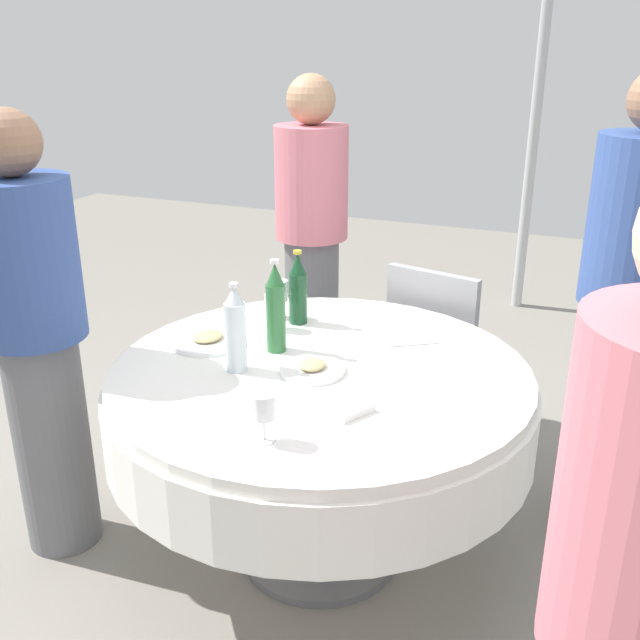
{
  "coord_description": "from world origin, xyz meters",
  "views": [
    {
      "loc": [
        -1.98,
        -0.83,
        1.74
      ],
      "look_at": [
        0.0,
        0.0,
        0.91
      ],
      "focal_mm": 40.81,
      "sensor_mm": 36.0,
      "label": 1
    }
  ],
  "objects_px": {
    "bottle_green_right": "(276,309)",
    "wine_glass_south": "(274,304)",
    "wine_glass_outer": "(263,409)",
    "bottle_clear_mid": "(236,330)",
    "plate_left": "(208,340)",
    "chair_inner": "(440,345)",
    "person_mid": "(627,311)",
    "person_far": "(312,242)",
    "person_outer": "(37,336)",
    "wine_glass_inner": "(279,291)",
    "plate_west": "(312,369)",
    "dining_table": "(320,408)",
    "bottle_dark_green_far": "(298,290)"
  },
  "relations": [
    {
      "from": "wine_glass_inner",
      "to": "plate_west",
      "type": "distance_m",
      "value": 0.52
    },
    {
      "from": "wine_glass_south",
      "to": "wine_glass_inner",
      "type": "xyz_separation_m",
      "value": [
        0.12,
        0.04,
        0.01
      ]
    },
    {
      "from": "wine_glass_south",
      "to": "bottle_green_right",
      "type": "bearing_deg",
      "value": -151.48
    },
    {
      "from": "bottle_dark_green_far",
      "to": "plate_left",
      "type": "height_order",
      "value": "bottle_dark_green_far"
    },
    {
      "from": "bottle_green_right",
      "to": "person_outer",
      "type": "height_order",
      "value": "person_outer"
    },
    {
      "from": "person_mid",
      "to": "bottle_green_right",
      "type": "bearing_deg",
      "value": -97.94
    },
    {
      "from": "wine_glass_south",
      "to": "plate_left",
      "type": "distance_m",
      "value": 0.28
    },
    {
      "from": "wine_glass_south",
      "to": "plate_left",
      "type": "bearing_deg",
      "value": 143.84
    },
    {
      "from": "bottle_green_right",
      "to": "person_mid",
      "type": "bearing_deg",
      "value": -65.72
    },
    {
      "from": "bottle_dark_green_far",
      "to": "chair_inner",
      "type": "height_order",
      "value": "bottle_dark_green_far"
    },
    {
      "from": "plate_left",
      "to": "chair_inner",
      "type": "bearing_deg",
      "value": -38.25
    },
    {
      "from": "bottle_clear_mid",
      "to": "person_far",
      "type": "xyz_separation_m",
      "value": [
        1.21,
        0.26,
        -0.04
      ]
    },
    {
      "from": "plate_west",
      "to": "wine_glass_south",
      "type": "bearing_deg",
      "value": 43.82
    },
    {
      "from": "person_mid",
      "to": "person_outer",
      "type": "relative_size",
      "value": 1.07
    },
    {
      "from": "wine_glass_south",
      "to": "person_mid",
      "type": "xyz_separation_m",
      "value": [
        0.32,
        -1.19,
        0.04
      ]
    },
    {
      "from": "dining_table",
      "to": "person_mid",
      "type": "bearing_deg",
      "value": -57.78
    },
    {
      "from": "plate_left",
      "to": "bottle_green_right",
      "type": "bearing_deg",
      "value": -81.19
    },
    {
      "from": "person_mid",
      "to": "person_outer",
      "type": "bearing_deg",
      "value": -97.17
    },
    {
      "from": "bottle_dark_green_far",
      "to": "wine_glass_south",
      "type": "bearing_deg",
      "value": 149.16
    },
    {
      "from": "bottle_clear_mid",
      "to": "person_far",
      "type": "relative_size",
      "value": 0.18
    },
    {
      "from": "wine_glass_outer",
      "to": "plate_west",
      "type": "distance_m",
      "value": 0.45
    },
    {
      "from": "wine_glass_south",
      "to": "plate_west",
      "type": "bearing_deg",
      "value": -136.18
    },
    {
      "from": "bottle_clear_mid",
      "to": "bottle_dark_green_far",
      "type": "distance_m",
      "value": 0.46
    },
    {
      "from": "plate_west",
      "to": "plate_left",
      "type": "bearing_deg",
      "value": 80.01
    },
    {
      "from": "person_outer",
      "to": "bottle_green_right",
      "type": "bearing_deg",
      "value": -80.85
    },
    {
      "from": "wine_glass_south",
      "to": "chair_inner",
      "type": "bearing_deg",
      "value": -38.97
    },
    {
      "from": "bottle_dark_green_far",
      "to": "wine_glass_outer",
      "type": "height_order",
      "value": "bottle_dark_green_far"
    },
    {
      "from": "wine_glass_outer",
      "to": "plate_left",
      "type": "bearing_deg",
      "value": 43.16
    },
    {
      "from": "plate_west",
      "to": "person_far",
      "type": "xyz_separation_m",
      "value": [
        1.13,
        0.49,
        0.09
      ]
    },
    {
      "from": "person_outer",
      "to": "chair_inner",
      "type": "height_order",
      "value": "person_outer"
    },
    {
      "from": "person_mid",
      "to": "person_far",
      "type": "distance_m",
      "value": 1.5
    },
    {
      "from": "dining_table",
      "to": "bottle_dark_green_far",
      "type": "xyz_separation_m",
      "value": [
        0.34,
        0.23,
        0.28
      ]
    },
    {
      "from": "bottle_green_right",
      "to": "wine_glass_south",
      "type": "height_order",
      "value": "bottle_green_right"
    },
    {
      "from": "wine_glass_inner",
      "to": "chair_inner",
      "type": "bearing_deg",
      "value": -47.12
    },
    {
      "from": "bottle_green_right",
      "to": "wine_glass_south",
      "type": "distance_m",
      "value": 0.21
    },
    {
      "from": "dining_table",
      "to": "chair_inner",
      "type": "relative_size",
      "value": 1.61
    },
    {
      "from": "bottle_clear_mid",
      "to": "plate_west",
      "type": "distance_m",
      "value": 0.27
    },
    {
      "from": "plate_west",
      "to": "chair_inner",
      "type": "height_order",
      "value": "chair_inner"
    },
    {
      "from": "dining_table",
      "to": "person_far",
      "type": "bearing_deg",
      "value": 24.66
    },
    {
      "from": "wine_glass_south",
      "to": "chair_inner",
      "type": "relative_size",
      "value": 0.15
    },
    {
      "from": "person_mid",
      "to": "chair_inner",
      "type": "bearing_deg",
      "value": -144.34
    },
    {
      "from": "person_mid",
      "to": "person_far",
      "type": "relative_size",
      "value": 1.04
    },
    {
      "from": "wine_glass_outer",
      "to": "bottle_clear_mid",
      "type": "bearing_deg",
      "value": 37.8
    },
    {
      "from": "bottle_green_right",
      "to": "plate_left",
      "type": "relative_size",
      "value": 1.25
    },
    {
      "from": "person_outer",
      "to": "chair_inner",
      "type": "distance_m",
      "value": 1.61
    },
    {
      "from": "dining_table",
      "to": "bottle_dark_green_far",
      "type": "relative_size",
      "value": 4.99
    },
    {
      "from": "wine_glass_inner",
      "to": "chair_inner",
      "type": "height_order",
      "value": "wine_glass_inner"
    },
    {
      "from": "bottle_green_right",
      "to": "wine_glass_inner",
      "type": "xyz_separation_m",
      "value": [
        0.29,
        0.13,
        -0.05
      ]
    },
    {
      "from": "chair_inner",
      "to": "bottle_dark_green_far",
      "type": "bearing_deg",
      "value": -117.06
    },
    {
      "from": "wine_glass_inner",
      "to": "plate_left",
      "type": "height_order",
      "value": "wine_glass_inner"
    }
  ]
}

